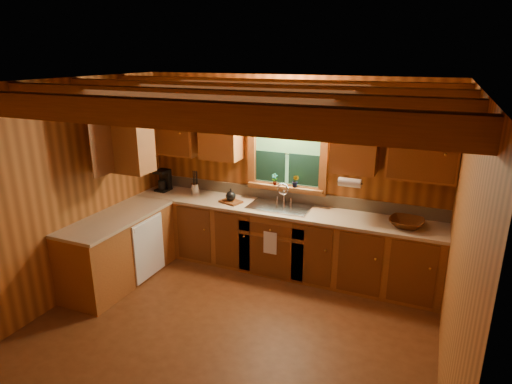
{
  "coord_description": "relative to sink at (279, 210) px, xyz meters",
  "views": [
    {
      "loc": [
        1.84,
        -3.51,
        2.85
      ],
      "look_at": [
        0.0,
        0.8,
        1.35
      ],
      "focal_mm": 30.34,
      "sensor_mm": 36.0,
      "label": 1
    }
  ],
  "objects": [
    {
      "name": "paper_towel_roll",
      "position": [
        0.92,
        -0.07,
        0.51
      ],
      "size": [
        0.27,
        0.11,
        0.11
      ],
      "primitive_type": "cylinder",
      "rotation": [
        0.0,
        1.57,
        0.0
      ],
      "color": "white",
      "rests_on": "upper_cabinets"
    },
    {
      "name": "cutting_board",
      "position": [
        -0.68,
        -0.08,
        0.06
      ],
      "size": [
        0.33,
        0.27,
        0.03
      ],
      "primitive_type": "cube",
      "rotation": [
        0.0,
        0.0,
        -0.28
      ],
      "color": "#623215",
      "rests_on": "countertop"
    },
    {
      "name": "backsplash",
      "position": [
        0.0,
        0.28,
        0.12
      ],
      "size": [
        4.2,
        0.02,
        0.16
      ],
      "primitive_type": "cube",
      "color": "tan",
      "rests_on": "room"
    },
    {
      "name": "window",
      "position": [
        0.0,
        0.26,
        0.67
      ],
      "size": [
        1.12,
        0.08,
        1.0
      ],
      "color": "brown",
      "rests_on": "room"
    },
    {
      "name": "window_sill",
      "position": [
        0.0,
        0.22,
        0.26
      ],
      "size": [
        1.06,
        0.14,
        0.04
      ],
      "primitive_type": "cube",
      "color": "brown",
      "rests_on": "room"
    },
    {
      "name": "dish_towel",
      "position": [
        0.0,
        -0.34,
        -0.34
      ],
      "size": [
        0.18,
        0.01,
        0.3
      ],
      "primitive_type": "cube",
      "color": "white",
      "rests_on": "base_cabinets"
    },
    {
      "name": "coffee_maker",
      "position": [
        -1.86,
        0.04,
        0.2
      ],
      "size": [
        0.18,
        0.23,
        0.32
      ],
      "rotation": [
        0.0,
        0.0,
        -0.07
      ],
      "color": "black",
      "rests_on": "countertop"
    },
    {
      "name": "utensil_crock",
      "position": [
        -1.33,
        0.06,
        0.13
      ],
      "size": [
        0.12,
        0.12,
        0.35
      ],
      "rotation": [
        0.0,
        0.0,
        0.35
      ],
      "color": "silver",
      "rests_on": "countertop"
    },
    {
      "name": "potted_plant_left",
      "position": [
        -0.15,
        0.19,
        0.37
      ],
      "size": [
        0.09,
        0.07,
        0.16
      ],
      "primitive_type": "imported",
      "rotation": [
        0.0,
        0.0,
        0.17
      ],
      "color": "#623215",
      "rests_on": "window_sill"
    },
    {
      "name": "sink",
      "position": [
        0.0,
        0.0,
        0.0
      ],
      "size": [
        0.82,
        0.48,
        0.43
      ],
      "color": "silver",
      "rests_on": "countertop"
    },
    {
      "name": "wicker_basket",
      "position": [
        1.61,
        -0.06,
        0.09
      ],
      "size": [
        0.44,
        0.44,
        0.1
      ],
      "primitive_type": "imported",
      "rotation": [
        0.0,
        0.0,
        -0.1
      ],
      "color": "#48230C",
      "rests_on": "countertop"
    },
    {
      "name": "base_cabinets",
      "position": [
        -0.49,
        -0.32,
        -0.43
      ],
      "size": [
        4.2,
        2.22,
        0.86
      ],
      "color": "brown",
      "rests_on": "ground"
    },
    {
      "name": "teakettle",
      "position": [
        -0.68,
        -0.08,
        0.14
      ],
      "size": [
        0.14,
        0.14,
        0.17
      ],
      "rotation": [
        0.0,
        0.0,
        -0.05
      ],
      "color": "black",
      "rests_on": "cutting_board"
    },
    {
      "name": "dishwasher_panel",
      "position": [
        -1.47,
        -0.92,
        -0.43
      ],
      "size": [
        0.02,
        0.6,
        0.8
      ],
      "primitive_type": "cube",
      "color": "white",
      "rests_on": "base_cabinets"
    },
    {
      "name": "countertop",
      "position": [
        -0.48,
        -0.31,
        0.02
      ],
      "size": [
        4.2,
        2.24,
        0.04
      ],
      "color": "tan",
      "rests_on": "base_cabinets"
    },
    {
      "name": "potted_plant_right",
      "position": [
        0.15,
        0.2,
        0.37
      ],
      "size": [
        0.11,
        0.09,
        0.17
      ],
      "primitive_type": "imported",
      "rotation": [
        0.0,
        0.0,
        -0.15
      ],
      "color": "#623215",
      "rests_on": "window_sill"
    },
    {
      "name": "room",
      "position": [
        0.0,
        -1.6,
        0.44
      ],
      "size": [
        4.2,
        4.2,
        4.2
      ],
      "color": "#5C3116",
      "rests_on": "ground"
    },
    {
      "name": "ceiling_beams",
      "position": [
        0.0,
        -1.6,
        1.63
      ],
      "size": [
        4.2,
        2.54,
        0.18
      ],
      "color": "brown",
      "rests_on": "room"
    },
    {
      "name": "upper_cabinets",
      "position": [
        -0.56,
        -0.18,
        0.98
      ],
      "size": [
        4.19,
        1.77,
        0.78
      ],
      "color": "brown",
      "rests_on": "room"
    },
    {
      "name": "wall_sconce",
      "position": [
        0.0,
        0.14,
        1.31
      ],
      "size": [
        0.45,
        0.21,
        0.17
      ],
      "color": "black",
      "rests_on": "room"
    }
  ]
}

